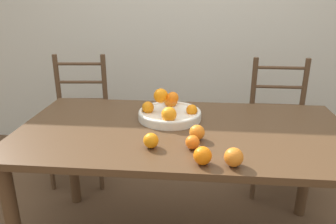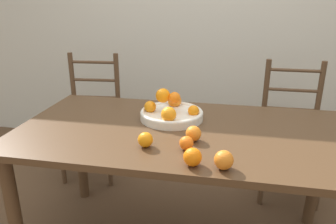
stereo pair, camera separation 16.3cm
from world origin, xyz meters
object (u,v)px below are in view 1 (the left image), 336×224
object	(u,v)px
chair_left	(80,122)
chair_right	(278,129)
orange_loose_2	(151,141)
fruit_bowl	(169,112)
orange_loose_3	(203,156)
orange_loose_4	(234,157)
orange_loose_0	(193,142)
orange_loose_1	(197,132)

from	to	relation	value
chair_left	chair_right	xyz separation A→B (m)	(1.55, 0.00, 0.00)
orange_loose_2	fruit_bowl	bearing A→B (deg)	82.44
orange_loose_3	chair_right	size ratio (longest dim) A/B	0.08
orange_loose_3	orange_loose_4	world-z (taller)	orange_loose_4
orange_loose_0	chair_right	world-z (taller)	chair_right
fruit_bowl	orange_loose_1	size ratio (longest dim) A/B	4.70
fruit_bowl	orange_loose_1	bearing A→B (deg)	-59.29
orange_loose_4	orange_loose_0	bearing A→B (deg)	140.46
fruit_bowl	chair_left	xyz separation A→B (m)	(-0.77, 0.62, -0.34)
orange_loose_1	chair_right	bearing A→B (deg)	55.24
orange_loose_0	orange_loose_4	world-z (taller)	orange_loose_4
orange_loose_0	orange_loose_2	size ratio (longest dim) A/B	0.92
orange_loose_4	chair_left	distance (m)	1.60
orange_loose_1	orange_loose_4	xyz separation A→B (m)	(0.15, -0.25, 0.00)
chair_right	orange_loose_1	bearing A→B (deg)	-124.81
orange_loose_3	orange_loose_4	distance (m)	0.13
orange_loose_1	chair_left	bearing A→B (deg)	136.50
fruit_bowl	chair_right	distance (m)	1.05
fruit_bowl	chair_left	world-z (taller)	chair_left
orange_loose_0	chair_right	bearing A→B (deg)	57.35
orange_loose_0	fruit_bowl	bearing A→B (deg)	110.65
fruit_bowl	orange_loose_2	xyz separation A→B (m)	(-0.05, -0.38, -0.01)
fruit_bowl	orange_loose_2	world-z (taller)	fruit_bowl
orange_loose_1	chair_left	xyz separation A→B (m)	(-0.93, 0.89, -0.33)
orange_loose_4	orange_loose_2	bearing A→B (deg)	159.42
orange_loose_3	chair_right	bearing A→B (deg)	62.43
orange_loose_4	chair_right	size ratio (longest dim) A/B	0.08
orange_loose_3	chair_right	xyz separation A→B (m)	(0.59, 1.13, -0.33)
orange_loose_1	orange_loose_3	bearing A→B (deg)	-83.98
orange_loose_3	chair_left	distance (m)	1.52
chair_left	chair_right	distance (m)	1.55
orange_loose_1	orange_loose_4	world-z (taller)	orange_loose_4
orange_loose_0	chair_right	distance (m)	1.22
orange_loose_0	orange_loose_1	xyz separation A→B (m)	(0.02, 0.10, 0.00)
orange_loose_4	chair_right	distance (m)	1.27
fruit_bowl	chair_right	xyz separation A→B (m)	(0.78, 0.62, -0.34)
orange_loose_2	chair_right	world-z (taller)	chair_right
orange_loose_0	orange_loose_3	size ratio (longest dim) A/B	0.84
fruit_bowl	orange_loose_3	world-z (taller)	fruit_bowl
orange_loose_2	chair_left	bearing A→B (deg)	125.99
orange_loose_2	chair_right	distance (m)	1.33
orange_loose_1	orange_loose_2	world-z (taller)	orange_loose_1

